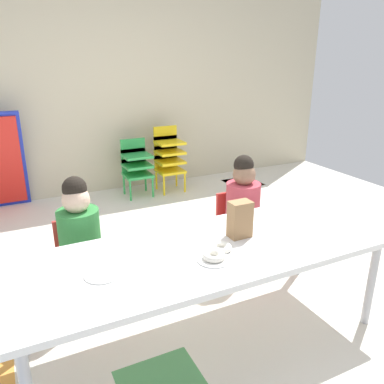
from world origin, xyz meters
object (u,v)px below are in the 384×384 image
Objects in this scene: seated_child_near_camera at (79,233)px; donut_powdered_on_plate at (214,256)px; paper_plate_center_table at (103,274)px; kid_chair_yellow_stack at (169,155)px; paper_bag_brown at (240,219)px; seated_child_middle_seat at (242,202)px; kid_chair_green_stack at (136,164)px; craft_table at (206,256)px; paper_plate_near_edge at (214,259)px; donut_powdered_loose at (221,247)px.

donut_powdered_on_plate is at bearing -53.11° from seated_child_near_camera.
paper_plate_center_table is (-0.00, -0.63, 0.05)m from seated_child_near_camera.
kid_chair_yellow_stack is (1.45, 2.01, -0.10)m from seated_child_near_camera.
paper_bag_brown is 0.84m from paper_plate_center_table.
seated_child_middle_seat reaches higher than kid_chair_yellow_stack.
paper_bag_brown reaches higher than kid_chair_green_stack.
donut_powdered_on_plate is at bearing -101.56° from craft_table.
craft_table is 11.80× the size of paper_plate_near_edge.
donut_powdered_loose is at bearing 41.42° from paper_plate_near_edge.
donut_powdered_on_plate is (-0.89, -2.75, 0.17)m from kid_chair_yellow_stack.
paper_plate_center_table is (-0.83, -0.07, -0.11)m from paper_bag_brown.
paper_plate_center_table is at bearing 168.82° from paper_plate_near_edge.
seated_child_near_camera is at bearing 133.57° from craft_table.
donut_powdered_on_plate reaches higher than paper_plate_near_edge.
donut_powdered_loose is (0.09, 0.08, 0.01)m from paper_plate_near_edge.
donut_powdered_loose is at bearing -2.77° from paper_plate_center_table.
paper_plate_center_table is (-0.56, 0.11, 0.00)m from paper_plate_near_edge.
paper_bag_brown is 1.83× the size of donut_powdered_loose.
seated_child_near_camera is 1.35× the size of kid_chair_green_stack.
paper_bag_brown is 0.34m from donut_powdered_on_plate.
kid_chair_yellow_stack reaches higher than donut_powdered_on_plate.
donut_powdered_on_plate reaches higher than donut_powdered_loose.
kid_chair_yellow_stack is (0.23, 2.01, -0.10)m from seated_child_middle_seat.
seated_child_near_camera is at bearing -125.84° from kid_chair_yellow_stack.
paper_plate_near_edge is at bearing 180.00° from donut_powdered_on_plate.
donut_powdered_on_plate is (0.56, -0.11, 0.02)m from paper_plate_center_table.
kid_chair_green_stack reaches higher than craft_table.
craft_table is 0.85m from seated_child_near_camera.
seated_child_near_camera is 7.74× the size of donut_powdered_on_plate.
donut_powdered_on_plate is at bearing 0.00° from paper_plate_near_edge.
donut_powdered_on_plate is at bearing -131.77° from seated_child_middle_seat.
paper_plate_center_table is at bearing -118.80° from kid_chair_yellow_stack.
paper_plate_near_edge is 1.50× the size of donut_powdered_loose.
seated_child_near_camera is at bearing 126.89° from donut_powdered_on_plate.
kid_chair_yellow_stack is at bearing 54.16° from seated_child_near_camera.
seated_child_middle_seat is 7.74× the size of donut_powdered_on_plate.
seated_child_near_camera is at bearing -117.07° from kid_chair_green_stack.
kid_chair_green_stack is 3.78× the size of paper_plate_near_edge.
seated_child_near_camera and seated_child_middle_seat have the same top height.
seated_child_near_camera is 4.17× the size of paper_bag_brown.
seated_child_middle_seat reaches higher than paper_plate_near_edge.
kid_chair_yellow_stack is at bearing 76.45° from paper_bag_brown.
paper_bag_brown reaches higher than kid_chair_yellow_stack.
kid_chair_yellow_stack is 6.75× the size of donut_powdered_on_plate.
kid_chair_yellow_stack reaches higher than kid_chair_green_stack.
donut_powdered_on_plate is (-0.03, -0.13, 0.07)m from craft_table.
seated_child_middle_seat is 1.00m from donut_powdered_on_plate.
seated_child_middle_seat is 2.03m from kid_chair_green_stack.
paper_bag_brown is (-0.39, -0.56, 0.15)m from seated_child_middle_seat.
paper_bag_brown is at bearing 33.53° from donut_powdered_on_plate.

